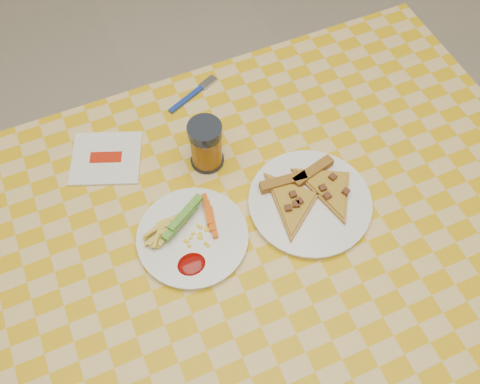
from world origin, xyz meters
The scene contains 9 objects.
ground centered at (0.00, 0.00, 0.00)m, with size 8.00×8.00×0.00m, color #C2B79C.
table centered at (0.00, 0.00, 0.68)m, with size 1.28×0.88×0.76m.
plate_left centered at (-0.10, 0.03, 0.76)m, with size 0.21×0.21×0.01m, color white.
plate_right centered at (0.14, 0.01, 0.76)m, with size 0.24×0.24×0.01m, color white.
fries_veggies centered at (-0.11, 0.05, 0.78)m, with size 0.16×0.15×0.04m.
pizza_slices centered at (0.14, 0.02, 0.78)m, with size 0.23×0.21×0.02m.
drink_glass centered at (-0.01, 0.19, 0.81)m, with size 0.07×0.07×0.11m.
napkin centered at (-0.20, 0.28, 0.76)m, with size 0.18×0.17×0.01m.
fork centered at (0.03, 0.37, 0.76)m, with size 0.14×0.07×0.01m.
Camera 1 is at (-0.20, -0.42, 1.68)m, focal length 40.00 mm.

